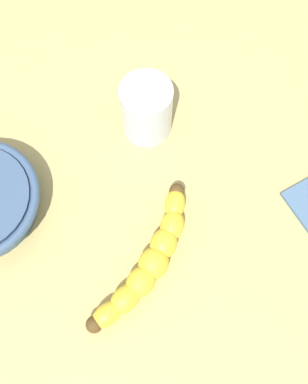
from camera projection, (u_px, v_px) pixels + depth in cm
name	position (u px, v px, depth cm)	size (l,w,h in cm)	color
wooden_tabletop	(166.00, 238.00, 59.06)	(120.00, 120.00, 3.00)	tan
banana	(149.00, 260.00, 54.50)	(21.09, 8.53, 3.75)	yellow
smoothie_glass	(147.00, 111.00, 59.89)	(7.05, 7.05, 8.81)	silver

